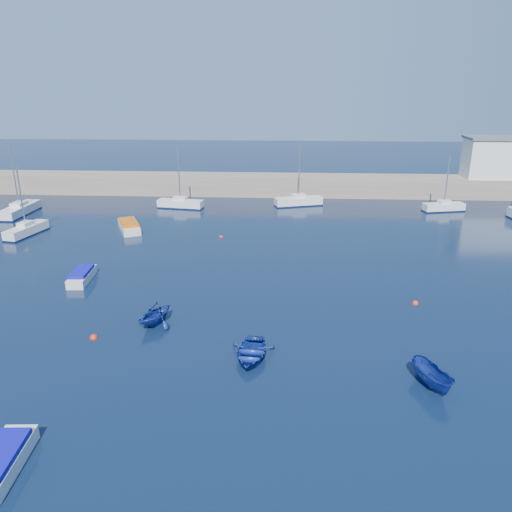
# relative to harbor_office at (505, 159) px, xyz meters

# --- Properties ---
(ground) EXTENTS (220.00, 220.00, 0.00)m
(ground) POSITION_rel_harbor_office_xyz_m (-30.00, -46.00, -5.10)
(ground) COLOR #0B1A32
(ground) RESTS_ON ground
(back_wall) EXTENTS (96.00, 4.50, 2.60)m
(back_wall) POSITION_rel_harbor_office_xyz_m (-30.00, 0.00, -3.80)
(back_wall) COLOR gray
(back_wall) RESTS_ON ground
(harbor_office) EXTENTS (10.00, 4.00, 5.00)m
(harbor_office) POSITION_rel_harbor_office_xyz_m (0.00, 0.00, 0.00)
(harbor_office) COLOR silver
(harbor_office) RESTS_ON back_wall
(sailboat_3) EXTENTS (2.53, 5.36, 6.92)m
(sailboat_3) POSITION_rel_harbor_office_xyz_m (-54.68, -20.44, -4.55)
(sailboat_3) COLOR silver
(sailboat_3) RESTS_ON ground
(sailboat_4) EXTENTS (2.03, 6.62, 8.61)m
(sailboat_4) POSITION_rel_harbor_office_xyz_m (-59.43, -12.55, -4.51)
(sailboat_4) COLOR silver
(sailboat_4) RESTS_ON ground
(sailboat_5) EXTENTS (5.70, 2.39, 7.35)m
(sailboat_5) POSITION_rel_harbor_office_xyz_m (-41.39, -8.33, -4.55)
(sailboat_5) COLOR silver
(sailboat_5) RESTS_ON ground
(sailboat_6) EXTENTS (6.09, 3.31, 7.79)m
(sailboat_6) POSITION_rel_harbor_office_xyz_m (-26.94, -6.32, -4.52)
(sailboat_6) COLOR silver
(sailboat_6) RESTS_ON ground
(sailboat_7) EXTENTS (5.09, 2.42, 6.59)m
(sailboat_7) POSITION_rel_harbor_office_xyz_m (-9.68, -8.16, -4.57)
(sailboat_7) COLOR silver
(sailboat_7) RESTS_ON ground
(motorboat_1) EXTENTS (1.56, 3.80, 0.91)m
(motorboat_1) POSITION_rel_harbor_office_xyz_m (-44.43, -32.03, -4.67)
(motorboat_1) COLOR silver
(motorboat_1) RESTS_ON ground
(motorboat_2) EXTENTS (3.58, 5.12, 1.00)m
(motorboat_2) POSITION_rel_harbor_office_xyz_m (-44.85, -18.17, -4.63)
(motorboat_2) COLOR silver
(motorboat_2) RESTS_ON ground
(motorboat_3) EXTENTS (1.67, 4.09, 0.94)m
(motorboat_3) POSITION_rel_harbor_office_xyz_m (-39.91, -51.94, -4.66)
(motorboat_3) COLOR silver
(motorboat_3) RESTS_ON ground
(dinghy_center) EXTENTS (2.84, 3.75, 0.73)m
(dinghy_center) POSITION_rel_harbor_office_xyz_m (-30.52, -42.84, -4.73)
(dinghy_center) COLOR navy
(dinghy_center) RESTS_ON ground
(dinghy_left) EXTENTS (3.53, 3.70, 1.52)m
(dinghy_left) POSITION_rel_harbor_office_xyz_m (-36.90, -38.98, -4.34)
(dinghy_left) COLOR navy
(dinghy_left) RESTS_ON ground
(dinghy_right) EXTENTS (2.10, 3.24, 1.17)m
(dinghy_right) POSITION_rel_harbor_office_xyz_m (-21.13, -45.09, -4.51)
(dinghy_right) COLOR navy
(dinghy_right) RESTS_ON ground
(buoy_0) EXTENTS (0.48, 0.48, 0.48)m
(buoy_0) POSITION_rel_harbor_office_xyz_m (-40.23, -40.98, -5.10)
(buoy_0) COLOR red
(buoy_0) RESTS_ON ground
(buoy_1) EXTENTS (0.46, 0.46, 0.46)m
(buoy_1) POSITION_rel_harbor_office_xyz_m (-19.45, -34.91, -5.10)
(buoy_1) COLOR red
(buoy_1) RESTS_ON ground
(buoy_3) EXTENTS (0.38, 0.38, 0.38)m
(buoy_3) POSITION_rel_harbor_office_xyz_m (-34.97, -20.05, -5.10)
(buoy_3) COLOR red
(buoy_3) RESTS_ON ground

